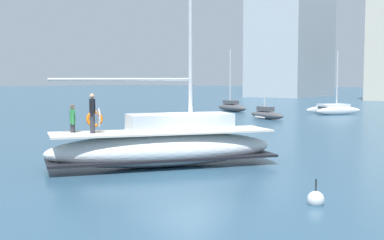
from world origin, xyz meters
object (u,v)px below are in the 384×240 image
main_sailboat (165,145)px  mooring_buoy (316,199)px  moored_sloop_far (267,114)px  moored_sloop_near (232,107)px  moored_catamaran (333,109)px

main_sailboat → mooring_buoy: bearing=-17.3°
moored_sloop_far → mooring_buoy: 31.63m
moored_sloop_near → mooring_buoy: size_ratio=8.04×
main_sailboat → moored_sloop_near: (-16.91, 31.72, -0.36)m
main_sailboat → moored_catamaran: 34.79m
moored_sloop_near → mooring_buoy: moored_sloop_near is taller
main_sailboat → moored_sloop_far: (-8.70, 24.66, -0.43)m
moored_sloop_far → mooring_buoy: bearing=-58.8°
main_sailboat → moored_sloop_far: bearing=109.4°
moored_sloop_far → mooring_buoy: (16.39, -27.06, -0.32)m
moored_sloop_far → moored_catamaran: size_ratio=0.88×
moored_sloop_far → mooring_buoy: size_ratio=6.63×
moored_sloop_far → moored_sloop_near: bearing=139.3°
main_sailboat → moored_sloop_far: main_sailboat is taller
moored_catamaran → mooring_buoy: moored_catamaran is taller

